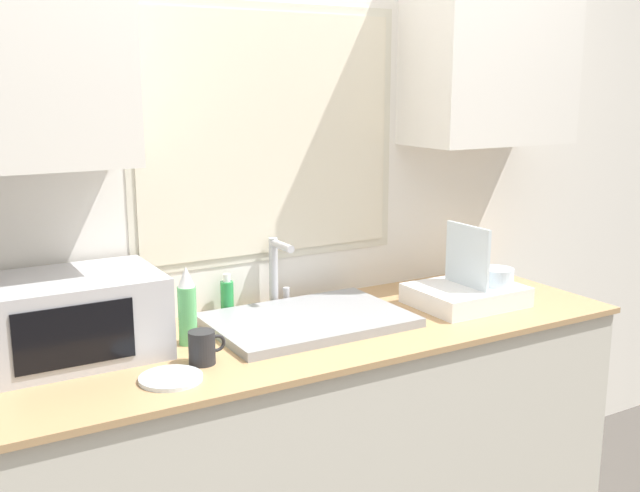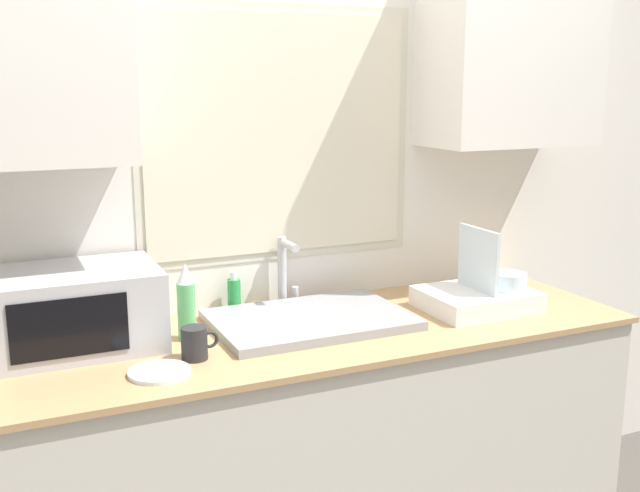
# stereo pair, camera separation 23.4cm
# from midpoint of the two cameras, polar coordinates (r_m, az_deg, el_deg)

# --- Properties ---
(countertop) EXTENTS (2.09, 0.70, 0.90)m
(countertop) POSITION_cam_midpoint_polar(r_m,az_deg,el_deg) (2.62, -2.85, -15.62)
(countertop) COLOR beige
(countertop) RESTS_ON ground_plane
(wall_back) EXTENTS (6.00, 0.38, 2.60)m
(wall_back) POSITION_cam_midpoint_polar(r_m,az_deg,el_deg) (2.61, -6.32, 6.76)
(wall_back) COLOR silver
(wall_back) RESTS_ON ground_plane
(sink_basin) EXTENTS (0.64, 0.44, 0.03)m
(sink_basin) POSITION_cam_midpoint_polar(r_m,az_deg,el_deg) (2.47, -3.64, -5.70)
(sink_basin) COLOR gray
(sink_basin) RESTS_ON countertop
(faucet) EXTENTS (0.08, 0.15, 0.25)m
(faucet) POSITION_cam_midpoint_polar(r_m,az_deg,el_deg) (2.64, -5.85, -1.69)
(faucet) COLOR #B7B7BC
(faucet) RESTS_ON countertop
(microwave) EXTENTS (0.49, 0.36, 0.24)m
(microwave) POSITION_cam_midpoint_polar(r_m,az_deg,el_deg) (2.31, -21.03, -5.09)
(microwave) COLOR #B2B2B7
(microwave) RESTS_ON countertop
(dish_rack) EXTENTS (0.37, 0.30, 0.29)m
(dish_rack) POSITION_cam_midpoint_polar(r_m,az_deg,el_deg) (2.71, 8.86, -3.43)
(dish_rack) COLOR white
(dish_rack) RESTS_ON countertop
(spray_bottle) EXTENTS (0.06, 0.06, 0.24)m
(spray_bottle) POSITION_cam_midpoint_polar(r_m,az_deg,el_deg) (2.32, -12.96, -4.60)
(spray_bottle) COLOR #59B266
(spray_bottle) RESTS_ON countertop
(soap_bottle) EXTENTS (0.05, 0.05, 0.14)m
(soap_bottle) POSITION_cam_midpoint_polar(r_m,az_deg,el_deg) (2.60, -9.66, -3.84)
(soap_bottle) COLOR #268C3F
(soap_bottle) RESTS_ON countertop
(mug_near_sink) EXTENTS (0.11, 0.08, 0.10)m
(mug_near_sink) POSITION_cam_midpoint_polar(r_m,az_deg,el_deg) (2.17, -12.03, -7.62)
(mug_near_sink) COLOR #262628
(mug_near_sink) RESTS_ON countertop
(small_plate) EXTENTS (0.17, 0.17, 0.01)m
(small_plate) POSITION_cam_midpoint_polar(r_m,az_deg,el_deg) (2.09, -14.51, -9.79)
(small_plate) COLOR silver
(small_plate) RESTS_ON countertop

